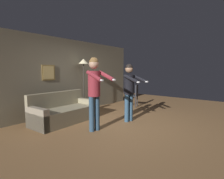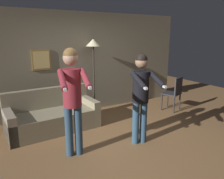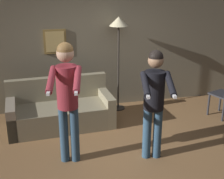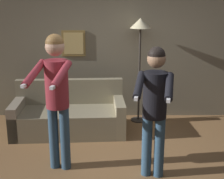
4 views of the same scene
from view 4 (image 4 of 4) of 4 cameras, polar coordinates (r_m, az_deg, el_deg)
ground_plane at (r=4.33m, az=1.84°, el=-14.87°), size 12.00×12.00×0.00m
back_wall_assembly at (r=6.00m, az=1.17°, el=7.11°), size 6.40×0.09×2.60m
couch at (r=5.49m, az=-7.99°, el=-4.91°), size 1.95×0.96×0.87m
torchiere_lamp at (r=5.66m, az=5.01°, el=10.11°), size 0.38×0.38×1.93m
person_standing_left at (r=4.04m, az=-10.32°, el=0.07°), size 0.53×0.77×1.83m
person_standing_right at (r=3.86m, az=7.64°, el=-2.10°), size 0.52×0.74×1.70m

